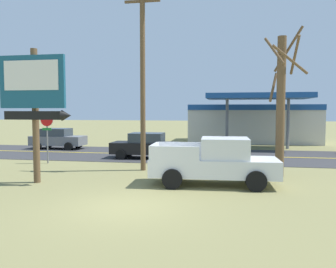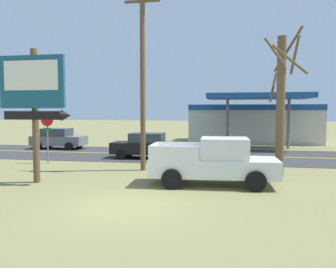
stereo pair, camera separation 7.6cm
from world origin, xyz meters
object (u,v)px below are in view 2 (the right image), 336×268
stop_sign (47,129)px  gas_station (253,122)px  utility_pole (143,68)px  car_black_far_lane (145,145)px  pickup_white_parked_on_lawn (215,162)px  motel_sign (34,94)px  car_grey_mid_lane (58,139)px  bare_tree (281,102)px

stop_sign → gas_station: size_ratio=0.25×
utility_pole → gas_station: bearing=69.3°
gas_station → car_black_far_lane: size_ratio=2.86×
gas_station → pickup_white_parked_on_lawn: size_ratio=2.27×
stop_sign → gas_station: (12.58, 16.01, -0.08)m
motel_sign → car_black_far_lane: bearing=71.6°
motel_sign → pickup_white_parked_on_lawn: (7.47, 1.00, -2.80)m
utility_pole → pickup_white_parked_on_lawn: bearing=-37.2°
car_grey_mid_lane → pickup_white_parked_on_lawn: bearing=-40.8°
pickup_white_parked_on_lawn → gas_station: bearing=82.3°
car_grey_mid_lane → gas_station: bearing=29.9°
bare_tree → car_grey_mid_lane: size_ratio=1.66×
bare_tree → car_grey_mid_lane: bare_tree is taller
bare_tree → gas_station: bearing=90.6°
stop_sign → pickup_white_parked_on_lawn: bearing=-22.8°
bare_tree → stop_sign: bearing=172.3°
motel_sign → car_grey_mid_lane: size_ratio=1.35×
bare_tree → gas_station: 17.80m
motel_sign → utility_pole: size_ratio=0.58×
bare_tree → motel_sign: bearing=-161.7°
bare_tree → gas_station: (-0.18, 17.74, -1.55)m
stop_sign → pickup_white_parked_on_lawn: 10.76m
motel_sign → bare_tree: bearing=18.3°
car_black_far_lane → bare_tree: bearing=-31.7°
motel_sign → stop_sign: 5.94m
utility_pole → bare_tree: (6.71, -0.47, -1.75)m
utility_pole → car_black_far_lane: size_ratio=2.34×
stop_sign → car_black_far_lane: bearing=30.5°
stop_sign → car_black_far_lane: (5.10, 3.01, -1.20)m
gas_station → pickup_white_parked_on_lawn: 20.36m
motel_sign → pickup_white_parked_on_lawn: bearing=7.7°
motel_sign → stop_sign: motel_sign is taller
car_black_far_lane → motel_sign: bearing=-108.4°
gas_station → car_black_far_lane: (-7.48, -13.00, -1.11)m
bare_tree → utility_pole: bearing=176.0°
stop_sign → car_grey_mid_lane: 7.74m
bare_tree → gas_station: size_ratio=0.58×
pickup_white_parked_on_lawn → car_black_far_lane: bearing=123.6°
utility_pole → gas_station: utility_pole is taller
bare_tree → pickup_white_parked_on_lawn: bearing=-140.1°
stop_sign → car_grey_mid_lane: bearing=113.5°
utility_pole → car_black_far_lane: utility_pole is taller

